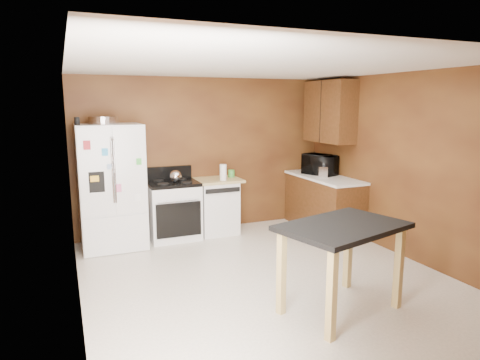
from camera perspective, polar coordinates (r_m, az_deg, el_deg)
floor at (r=5.36m, az=3.20°, el=-12.75°), size 4.50×4.50×0.00m
ceiling at (r=4.95m, az=3.50°, el=14.95°), size 4.50×4.50×0.00m
wall_back at (r=7.08m, az=-4.66°, el=3.36°), size 4.20×0.00×4.20m
wall_front at (r=3.19m, az=21.40°, el=-5.77°), size 4.20×0.00×4.20m
wall_left at (r=4.52m, az=-21.39°, el=-1.22°), size 0.00×4.50×4.50m
wall_right at (r=6.21m, az=21.05°, el=1.76°), size 0.00×4.50×4.50m
roasting_pan at (r=6.36m, az=-17.74°, el=7.61°), size 0.43×0.43×0.11m
pen_cup at (r=6.18m, az=-20.91°, el=7.36°), size 0.07×0.07×0.11m
kettle at (r=6.58m, az=-8.59°, el=0.50°), size 0.19×0.19×0.19m
paper_towel at (r=6.74m, az=-2.27°, el=1.03°), size 0.13×0.13×0.25m
green_canister at (r=7.04m, az=-1.16°, el=0.88°), size 0.11×0.11×0.12m
toaster at (r=7.15m, az=10.89°, el=1.15°), size 0.23×0.27×0.17m
microwave at (r=7.33m, az=10.60°, el=1.93°), size 0.56×0.66×0.31m
refrigerator at (r=6.44m, az=-16.75°, el=-0.87°), size 0.90×0.80×1.80m
gas_range at (r=6.74m, az=-8.89°, el=-3.89°), size 0.76×0.68×1.10m
dishwasher at (r=6.96m, az=-3.17°, el=-3.40°), size 0.78×0.63×0.89m
right_cabinets at (r=7.24m, az=11.30°, el=0.62°), size 0.63×1.58×2.45m
island at (r=4.40m, az=13.49°, el=-7.51°), size 1.41×1.12×0.91m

